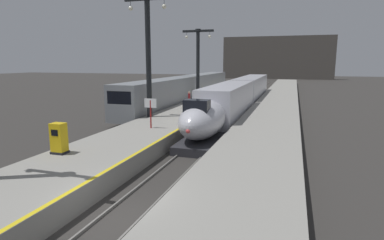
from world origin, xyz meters
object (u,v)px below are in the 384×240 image
(regional_train_adjacent, at_px, (187,88))
(ticket_machine_yellow, at_px, (59,139))
(highspeed_train_main, at_px, (239,96))
(station_column_mid, at_px, (148,46))
(passenger_mid_platform, at_px, (196,102))
(passenger_near_edge, at_px, (189,98))
(departure_info_board, at_px, (151,107))
(station_column_far, at_px, (198,57))
(rolling_suitcase, at_px, (195,104))

(regional_train_adjacent, xyz_separation_m, ticket_machine_yellow, (2.55, -28.53, -0.34))
(highspeed_train_main, relative_size, regional_train_adjacent, 1.04)
(station_column_mid, bearing_deg, passenger_mid_platform, 43.31)
(passenger_near_edge, bearing_deg, departure_info_board, -86.98)
(passenger_mid_platform, bearing_deg, station_column_mid, -136.69)
(station_column_mid, relative_size, station_column_far, 1.15)
(highspeed_train_main, bearing_deg, passenger_mid_platform, -107.88)
(passenger_near_edge, distance_m, rolling_suitcase, 0.97)
(passenger_near_edge, xyz_separation_m, rolling_suitcase, (0.42, 0.55, -0.69))
(passenger_mid_platform, distance_m, rolling_suitcase, 3.81)
(passenger_near_edge, relative_size, passenger_mid_platform, 1.00)
(highspeed_train_main, relative_size, ticket_machine_yellow, 23.81)
(station_column_mid, relative_size, rolling_suitcase, 10.16)
(rolling_suitcase, bearing_deg, station_column_mid, -106.94)
(station_column_far, bearing_deg, passenger_near_edge, -79.30)
(departure_info_board, bearing_deg, ticket_machine_yellow, -103.83)
(station_column_far, xyz_separation_m, departure_info_board, (2.14, -18.87, -3.76))
(departure_info_board, bearing_deg, rolling_suitcase, 90.67)
(station_column_far, bearing_deg, departure_info_board, -83.52)
(passenger_near_edge, height_order, ticket_machine_yellow, passenger_near_edge)
(regional_train_adjacent, xyz_separation_m, departure_info_board, (4.34, -21.24, 0.43))
(station_column_mid, distance_m, passenger_near_edge, 8.00)
(rolling_suitcase, bearing_deg, regional_train_adjacent, 112.34)
(highspeed_train_main, bearing_deg, passenger_near_edge, -129.79)
(station_column_mid, distance_m, departure_info_board, 6.59)
(station_column_mid, relative_size, departure_info_board, 4.71)
(highspeed_train_main, xyz_separation_m, station_column_far, (-5.90, 3.26, 4.39))
(highspeed_train_main, relative_size, station_column_mid, 3.82)
(regional_train_adjacent, xyz_separation_m, passenger_mid_platform, (5.47, -13.79, -0.09))
(station_column_mid, distance_m, ticket_machine_yellow, 12.77)
(highspeed_train_main, distance_m, regional_train_adjacent, 9.87)
(highspeed_train_main, height_order, regional_train_adjacent, regional_train_adjacent)
(rolling_suitcase, xyz_separation_m, ticket_machine_yellow, (-1.67, -18.27, 0.44))
(regional_train_adjacent, relative_size, ticket_machine_yellow, 22.88)
(regional_train_adjacent, height_order, departure_info_board, regional_train_adjacent)
(rolling_suitcase, distance_m, departure_info_board, 11.05)
(passenger_near_edge, distance_m, passenger_mid_platform, 3.43)
(station_column_far, height_order, rolling_suitcase, station_column_far)
(highspeed_train_main, height_order, station_column_mid, station_column_mid)
(station_column_far, bearing_deg, passenger_mid_platform, -74.03)
(rolling_suitcase, height_order, departure_info_board, departure_info_board)
(highspeed_train_main, bearing_deg, regional_train_adjacent, 145.19)
(regional_train_adjacent, xyz_separation_m, rolling_suitcase, (4.22, -10.26, -0.77))
(departure_info_board, bearing_deg, passenger_mid_platform, 81.42)
(station_column_mid, distance_m, rolling_suitcase, 8.93)
(highspeed_train_main, xyz_separation_m, regional_train_adjacent, (-8.10, 5.63, 0.20))
(station_column_far, distance_m, passenger_mid_platform, 12.62)
(passenger_mid_platform, bearing_deg, departure_info_board, -98.58)
(rolling_suitcase, bearing_deg, highspeed_train_main, 49.96)
(regional_train_adjacent, relative_size, rolling_suitcase, 37.27)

